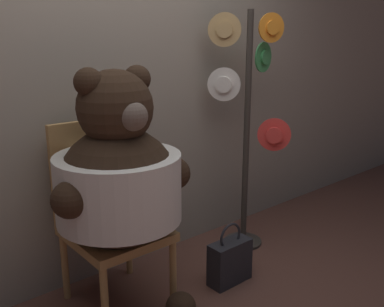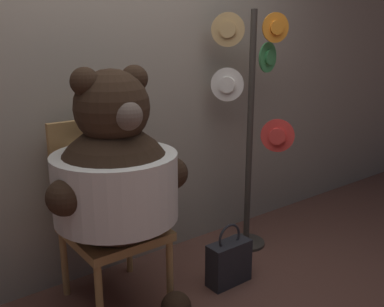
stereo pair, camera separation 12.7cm
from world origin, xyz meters
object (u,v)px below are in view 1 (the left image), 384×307
at_px(teddy_bear, 119,180).
at_px(handbag_on_ground, 229,260).
at_px(chair, 107,211).
at_px(hat_display_rack, 249,118).

relative_size(teddy_bear, handbag_on_ground, 3.41).
xyz_separation_m(chair, handbag_on_ground, (0.65, -0.36, -0.40)).
distance_m(chair, teddy_bear, 0.31).
height_order(chair, hat_display_rack, hat_display_rack).
bearing_deg(handbag_on_ground, chair, 150.75).
relative_size(chair, hat_display_rack, 0.62).
bearing_deg(chair, hat_display_rack, -2.23).
relative_size(hat_display_rack, handbag_on_ground, 4.19).
bearing_deg(hat_display_rack, handbag_on_ground, -146.90).
distance_m(teddy_bear, hat_display_rack, 1.17).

